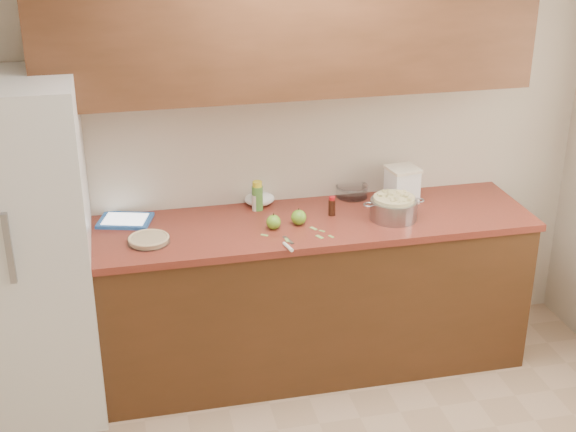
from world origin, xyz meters
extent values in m
plane|color=beige|center=(0.00, 1.80, 1.30)|extent=(3.60, 0.00, 3.60)
cube|color=#492814|center=(0.00, 1.48, 0.44)|extent=(2.60, 0.65, 0.88)
cube|color=#9B382A|center=(0.00, 1.48, 0.90)|extent=(2.64, 0.68, 0.04)
cube|color=#5B311B|center=(0.00, 1.63, 1.95)|extent=(2.60, 0.34, 0.70)
cube|color=silver|center=(-1.44, 1.44, 0.90)|extent=(0.70, 0.70, 1.80)
cylinder|color=silver|center=(-0.80, 1.38, 0.93)|extent=(0.22, 0.22, 0.03)
cylinder|color=beige|center=(-0.80, 1.38, 0.94)|extent=(0.20, 0.20, 0.03)
torus|color=beige|center=(-0.80, 1.38, 0.95)|extent=(0.21, 0.21, 0.02)
cylinder|color=gray|center=(0.54, 1.40, 0.98)|extent=(0.26, 0.26, 0.11)
torus|color=gray|center=(0.39, 1.40, 1.02)|extent=(0.06, 0.06, 0.01)
torus|color=gray|center=(0.68, 1.40, 1.02)|extent=(0.06, 0.06, 0.01)
cylinder|color=beige|center=(0.54, 1.40, 0.99)|extent=(0.23, 0.23, 0.12)
cube|color=white|center=(0.67, 1.63, 1.02)|extent=(0.18, 0.18, 0.19)
cube|color=beige|center=(0.67, 1.63, 1.12)|extent=(0.19, 0.19, 0.02)
cube|color=#255FB3|center=(-0.91, 1.67, 0.93)|extent=(0.33, 0.28, 0.02)
cube|color=white|center=(-0.91, 1.67, 0.94)|extent=(0.27, 0.22, 0.00)
cube|color=gray|center=(-0.09, 1.25, 0.92)|extent=(0.04, 0.11, 0.00)
cylinder|color=white|center=(-0.11, 1.16, 0.93)|extent=(0.04, 0.09, 0.02)
cylinder|color=#4C8C38|center=(-0.17, 1.69, 0.99)|extent=(0.06, 0.06, 0.14)
cylinder|color=yellow|center=(-0.17, 1.69, 1.07)|extent=(0.05, 0.05, 0.03)
cylinder|color=beige|center=(-0.18, 1.68, 0.97)|extent=(0.05, 0.05, 0.09)
cylinder|color=red|center=(-0.18, 1.68, 1.02)|extent=(0.04, 0.04, 0.02)
cylinder|color=black|center=(0.22, 1.52, 0.97)|extent=(0.04, 0.04, 0.09)
cylinder|color=red|center=(0.22, 1.52, 1.02)|extent=(0.03, 0.03, 0.02)
cylinder|color=silver|center=(0.41, 1.75, 0.95)|extent=(0.18, 0.18, 0.07)
torus|color=silver|center=(0.41, 1.75, 0.99)|extent=(0.19, 0.19, 0.01)
ellipsoid|color=white|center=(-0.15, 1.75, 0.96)|extent=(0.21, 0.20, 0.07)
sphere|color=#649F26|center=(-0.14, 1.41, 0.96)|extent=(0.08, 0.08, 0.08)
cylinder|color=#3F2D19|center=(-0.14, 1.41, 1.01)|extent=(0.01, 0.01, 0.01)
sphere|color=#649F26|center=(0.01, 1.44, 0.96)|extent=(0.08, 0.08, 0.08)
cylinder|color=#3F2D19|center=(0.01, 1.44, 1.01)|extent=(0.01, 0.01, 0.01)
cube|color=#8FBD5C|center=(0.14, 1.24, 0.92)|extent=(0.03, 0.04, 0.00)
cube|color=#8FBD5C|center=(0.08, 1.25, 0.92)|extent=(0.04, 0.05, 0.00)
cube|color=#8FBD5C|center=(-0.10, 1.25, 0.92)|extent=(0.02, 0.05, 0.00)
cube|color=#8FBD5C|center=(-0.20, 1.34, 0.92)|extent=(0.04, 0.04, 0.00)
cube|color=#8FBD5C|center=(0.07, 1.36, 0.92)|extent=(0.04, 0.05, 0.00)
cube|color=#8FBD5C|center=(0.11, 1.32, 0.92)|extent=(0.03, 0.03, 0.00)
camera|label=1|loc=(-0.92, -2.42, 2.70)|focal=50.00mm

